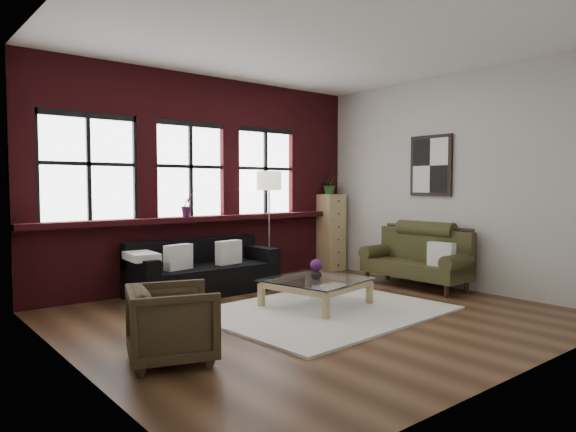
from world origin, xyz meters
TOP-DOWN VIEW (x-y plane):
  - floor at (0.00, 0.00)m, footprint 5.50×5.50m
  - ceiling at (0.00, 0.00)m, footprint 5.50×5.50m
  - wall_back at (0.00, 2.50)m, footprint 5.50×0.00m
  - wall_front at (0.00, -2.50)m, footprint 5.50×0.00m
  - wall_left at (-2.75, 0.00)m, footprint 0.00×5.00m
  - wall_right at (2.75, 0.00)m, footprint 0.00×5.00m
  - brick_backwall at (0.00, 2.44)m, footprint 5.50×0.12m
  - sill_ledge at (0.00, 2.35)m, footprint 5.50×0.30m
  - window_left at (-1.80, 2.45)m, footprint 1.38×0.10m
  - window_mid at (-0.30, 2.45)m, footprint 1.38×0.10m
  - window_right at (1.10, 2.45)m, footprint 1.38×0.10m
  - wall_poster at (2.72, 0.30)m, footprint 0.05×0.74m
  - shag_rug at (0.20, 0.02)m, footprint 2.92×2.36m
  - dark_sofa at (-0.39, 1.90)m, footprint 2.11×0.85m
  - pillow_a at (-0.84, 1.80)m, footprint 0.42×0.22m
  - pillow_b at (-0.03, 1.80)m, footprint 0.42×0.20m
  - vintage_settee at (2.30, 0.26)m, footprint 0.75×1.68m
  - pillow_settee at (2.22, -0.25)m, footprint 0.17×0.39m
  - armchair at (-2.04, -0.43)m, footprint 0.93×0.92m
  - coffee_table at (0.30, 0.28)m, footprint 1.30×1.30m
  - vase at (0.30, 0.28)m, footprint 0.18×0.18m
  - flowers at (0.30, 0.28)m, footprint 0.15×0.15m
  - drawer_chest at (2.43, 2.25)m, footprint 0.43×0.43m
  - potted_plant_top at (2.43, 2.25)m, footprint 0.39×0.36m
  - floor_lamp at (0.94, 2.11)m, footprint 0.40×0.40m
  - sill_plant at (-0.42, 2.32)m, footprint 0.23×0.21m

SIDE VIEW (x-z plane):
  - floor at x=0.00m, z-range 0.00..0.00m
  - shag_rug at x=0.20m, z-range 0.00..0.03m
  - coffee_table at x=0.30m, z-range -0.01..0.36m
  - armchair at x=-2.04m, z-range 0.00..0.67m
  - dark_sofa at x=-0.39m, z-range 0.00..0.76m
  - vase at x=0.30m, z-range 0.36..0.50m
  - vintage_settee at x=2.30m, z-range 0.00..0.90m
  - flowers at x=0.30m, z-range 0.46..0.61m
  - pillow_settee at x=2.22m, z-range 0.39..0.73m
  - pillow_a at x=-0.84m, z-range 0.40..0.74m
  - pillow_b at x=-0.03m, z-range 0.40..0.74m
  - drawer_chest at x=2.43m, z-range 0.00..1.38m
  - floor_lamp at x=0.94m, z-range 0.00..1.92m
  - sill_ledge at x=0.00m, z-range 1.00..1.08m
  - sill_plant at x=-0.42m, z-range 1.08..1.43m
  - potted_plant_top at x=2.43m, z-range 1.38..1.75m
  - wall_back at x=0.00m, z-range -1.15..4.35m
  - wall_front at x=0.00m, z-range -1.15..4.35m
  - wall_left at x=-2.75m, z-range -0.90..4.10m
  - wall_right at x=2.75m, z-range -0.90..4.10m
  - brick_backwall at x=0.00m, z-range 0.00..3.20m
  - window_left at x=-1.80m, z-range 1.00..2.50m
  - window_mid at x=-0.30m, z-range 1.00..2.50m
  - window_right at x=1.10m, z-range 1.00..2.50m
  - wall_poster at x=2.72m, z-range 1.38..2.32m
  - ceiling at x=0.00m, z-range 3.20..3.20m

